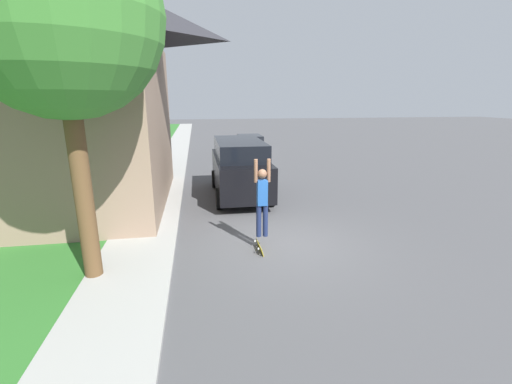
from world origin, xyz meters
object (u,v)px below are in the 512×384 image
at_px(lawn_tree_far, 105,41).
at_px(skateboard, 259,247).
at_px(suv_parked, 240,167).
at_px(car_down_street, 250,145).
at_px(skateboarder, 262,197).
at_px(lawn_tree_near, 59,16).

xyz_separation_m(lawn_tree_far, skateboard, (4.85, -7.52, -5.84)).
bearing_deg(suv_parked, car_down_street, 79.14).
xyz_separation_m(suv_parked, car_down_street, (2.01, 10.48, -0.50)).
relative_size(car_down_street, skateboarder, 2.11).
xyz_separation_m(car_down_street, skateboarder, (-2.06, -15.49, 0.70)).
xyz_separation_m(lawn_tree_near, skateboard, (3.74, 0.77, -5.04)).
bearing_deg(skateboard, lawn_tree_near, -168.35).
bearing_deg(car_down_street, skateboard, -97.85).
distance_m(lawn_tree_far, skateboard, 10.69).
height_order(lawn_tree_near, lawn_tree_far, lawn_tree_far).
relative_size(suv_parked, skateboard, 6.45).
distance_m(lawn_tree_far, skateboarder, 9.97).
height_order(suv_parked, skateboard, suv_parked).
height_order(lawn_tree_near, skateboarder, lawn_tree_near).
xyz_separation_m(lawn_tree_near, suv_parked, (3.88, 5.95, -3.97)).
xyz_separation_m(lawn_tree_near, skateboarder, (3.83, 0.94, -3.77)).
distance_m(car_down_street, skateboarder, 15.64).
relative_size(lawn_tree_far, skateboard, 10.01).
bearing_deg(lawn_tree_near, skateboard, 11.65).
bearing_deg(skateboard, skateboarder, 60.66).
bearing_deg(car_down_street, lawn_tree_far, -130.75).
bearing_deg(skateboard, car_down_street, 82.15).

